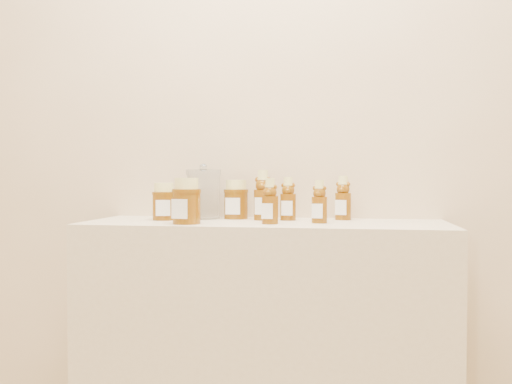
% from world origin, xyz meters
% --- Properties ---
extents(wall_back, '(3.50, 0.02, 2.70)m').
position_xyz_m(wall_back, '(0.00, 1.75, 1.35)').
color(wall_back, tan).
rests_on(wall_back, ground).
extents(display_table, '(1.20, 0.40, 0.90)m').
position_xyz_m(display_table, '(0.00, 1.55, 0.45)').
color(display_table, '#C3B18F').
rests_on(display_table, ground).
extents(bear_bottle_back_left, '(0.07, 0.07, 0.20)m').
position_xyz_m(bear_bottle_back_left, '(-0.02, 1.63, 1.00)').
color(bear_bottle_back_left, '#5D3107').
rests_on(bear_bottle_back_left, display_table).
extents(bear_bottle_back_mid, '(0.06, 0.06, 0.17)m').
position_xyz_m(bear_bottle_back_mid, '(0.07, 1.63, 0.98)').
color(bear_bottle_back_mid, '#5D3107').
rests_on(bear_bottle_back_mid, display_table).
extents(bear_bottle_back_right, '(0.07, 0.07, 0.17)m').
position_xyz_m(bear_bottle_back_right, '(0.26, 1.68, 0.99)').
color(bear_bottle_back_right, '#5D3107').
rests_on(bear_bottle_back_right, display_table).
extents(bear_bottle_front_left, '(0.07, 0.07, 0.16)m').
position_xyz_m(bear_bottle_front_left, '(0.03, 1.48, 0.98)').
color(bear_bottle_front_left, '#5D3107').
rests_on(bear_bottle_front_left, display_table).
extents(bear_bottle_front_right, '(0.06, 0.06, 0.16)m').
position_xyz_m(bear_bottle_front_right, '(0.18, 1.54, 0.98)').
color(bear_bottle_front_right, '#5D3107').
rests_on(bear_bottle_front_right, display_table).
extents(honey_jar_left, '(0.10, 0.10, 0.13)m').
position_xyz_m(honey_jar_left, '(-0.36, 1.57, 0.96)').
color(honey_jar_left, '#5D3107').
rests_on(honey_jar_left, display_table).
extents(honey_jar_back, '(0.09, 0.09, 0.14)m').
position_xyz_m(honey_jar_back, '(-0.12, 1.67, 0.97)').
color(honey_jar_back, '#5D3107').
rests_on(honey_jar_back, display_table).
extents(honey_jar_front, '(0.11, 0.11, 0.15)m').
position_xyz_m(honey_jar_front, '(-0.24, 1.44, 0.97)').
color(honey_jar_front, '#5D3107').
rests_on(honey_jar_front, display_table).
extents(glass_canister, '(0.13, 0.13, 0.19)m').
position_xyz_m(glass_canister, '(-0.24, 1.65, 1.00)').
color(glass_canister, white).
rests_on(glass_canister, display_table).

